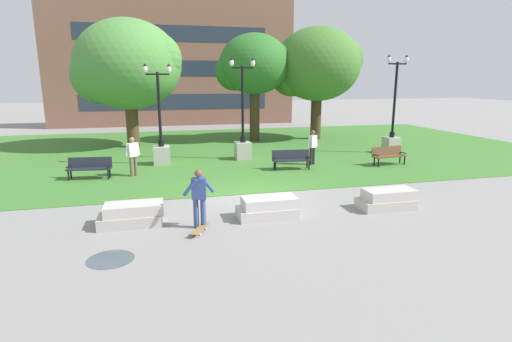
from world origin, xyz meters
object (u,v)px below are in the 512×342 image
at_px(lamp_post_right, 243,139).
at_px(concrete_block_center, 132,215).
at_px(skateboard, 199,229).
at_px(park_bench_near_left, 291,158).
at_px(park_bench_near_right, 388,154).
at_px(park_bench_far_left, 90,167).
at_px(lamp_post_center, 392,134).
at_px(concrete_block_left, 268,208).
at_px(concrete_block_right, 387,199).
at_px(person_bystander_far_lawn, 313,145).
at_px(lamp_post_left, 161,144).
at_px(person_skateboarder, 199,195).
at_px(person_bystander_near_lawn, 133,154).

bearing_deg(lamp_post_right, concrete_block_center, -120.39).
height_order(skateboard, park_bench_near_left, park_bench_near_left).
distance_m(concrete_block_center, park_bench_near_right, 13.19).
height_order(park_bench_far_left, lamp_post_center, lamp_post_center).
relative_size(concrete_block_left, park_bench_far_left, 0.98).
distance_m(concrete_block_left, park_bench_near_right, 9.94).
bearing_deg(park_bench_far_left, concrete_block_center, -71.93).
bearing_deg(concrete_block_right, person_bystander_far_lawn, 88.22).
relative_size(lamp_post_left, person_bystander_far_lawn, 2.86).
xyz_separation_m(person_skateboarder, park_bench_far_left, (-3.91, 6.95, -0.43)).
bearing_deg(concrete_block_center, park_bench_far_left, 108.07).
xyz_separation_m(person_bystander_near_lawn, person_bystander_far_lawn, (8.51, 0.40, 0.00)).
distance_m(lamp_post_center, person_bystander_far_lawn, 6.03).
bearing_deg(park_bench_near_left, concrete_block_center, -139.42).
height_order(person_skateboarder, person_bystander_far_lawn, person_bystander_far_lawn).
distance_m(lamp_post_right, person_bystander_near_lawn, 6.06).
relative_size(park_bench_near_left, lamp_post_right, 0.35).
bearing_deg(person_bystander_far_lawn, person_skateboarder, -130.74).
bearing_deg(person_bystander_far_lawn, lamp_post_center, 19.32).
distance_m(lamp_post_left, person_bystander_far_lawn, 7.51).
bearing_deg(person_skateboarder, concrete_block_left, 10.44).
relative_size(concrete_block_left, person_skateboarder, 1.06).
relative_size(concrete_block_left, person_bystander_near_lawn, 1.06).
bearing_deg(park_bench_far_left, lamp_post_center, 8.73).
height_order(skateboard, park_bench_far_left, park_bench_far_left).
relative_size(concrete_block_left, lamp_post_center, 0.33).
distance_m(concrete_block_left, lamp_post_center, 13.44).
relative_size(park_bench_near_right, person_bystander_near_lawn, 1.09).
xyz_separation_m(park_bench_near_left, person_bystander_near_lawn, (-7.14, 0.38, 0.44)).
bearing_deg(person_bystander_far_lawn, concrete_block_right, -91.78).
distance_m(concrete_block_right, park_bench_near_right, 7.25).
distance_m(concrete_block_center, concrete_block_left, 4.02).
height_order(lamp_post_left, lamp_post_center, lamp_post_center).
relative_size(lamp_post_left, lamp_post_center, 0.89).
bearing_deg(lamp_post_right, person_skateboarder, -109.12).
bearing_deg(person_bystander_far_lawn, skateboard, -129.73).
distance_m(concrete_block_left, concrete_block_right, 4.04).
bearing_deg(concrete_block_center, park_bench_near_left, 40.58).
distance_m(concrete_block_right, person_bystander_far_lawn, 7.15).
height_order(lamp_post_center, person_bystander_far_lawn, lamp_post_center).
bearing_deg(concrete_block_left, person_skateboarder, -169.56).
bearing_deg(concrete_block_left, park_bench_near_right, 37.40).
relative_size(skateboard, park_bench_far_left, 0.54).
bearing_deg(concrete_block_left, lamp_post_center, 42.19).
distance_m(concrete_block_center, park_bench_far_left, 6.55).
bearing_deg(person_bystander_near_lawn, park_bench_near_right, -2.78).
distance_m(park_bench_near_right, lamp_post_center, 3.66).
bearing_deg(park_bench_far_left, concrete_block_left, -47.37).
bearing_deg(lamp_post_right, lamp_post_left, -175.62).
xyz_separation_m(concrete_block_left, person_bystander_far_lawn, (4.26, 7.02, 0.68)).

